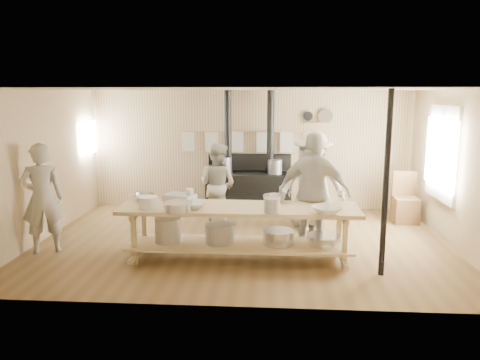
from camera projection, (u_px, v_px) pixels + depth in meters
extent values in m
plane|color=brown|center=(243.00, 242.00, 8.10)|extent=(7.00, 7.00, 0.00)
plane|color=tan|center=(250.00, 150.00, 10.31)|extent=(7.00, 0.00, 7.00)
plane|color=tan|center=(229.00, 202.00, 5.41)|extent=(7.00, 0.00, 7.00)
plane|color=tan|center=(41.00, 166.00, 8.10)|extent=(0.00, 5.00, 5.00)
plane|color=tan|center=(457.00, 170.00, 7.62)|extent=(0.00, 5.00, 5.00)
plane|color=tan|center=(243.00, 89.00, 7.62)|extent=(7.00, 7.00, 0.00)
cube|color=beige|center=(443.00, 153.00, 8.18)|extent=(0.06, 1.35, 1.65)
plane|color=white|center=(440.00, 153.00, 8.18)|extent=(0.00, 1.50, 1.50)
cube|color=beige|center=(440.00, 153.00, 8.18)|extent=(0.02, 0.03, 1.50)
plane|color=white|center=(88.00, 138.00, 10.00)|extent=(0.00, 0.90, 0.90)
cube|color=black|center=(249.00, 193.00, 10.08)|extent=(1.80, 0.70, 0.85)
cube|color=black|center=(249.00, 209.00, 10.15)|extent=(1.90, 0.75, 0.10)
cube|color=black|center=(250.00, 162.00, 10.26)|extent=(1.80, 0.12, 0.35)
cylinder|color=black|center=(228.00, 132.00, 9.92)|extent=(0.15, 0.15, 1.75)
cylinder|color=black|center=(270.00, 132.00, 9.86)|extent=(0.15, 0.15, 1.75)
cylinder|color=#B2B2B7|center=(223.00, 165.00, 10.01)|extent=(0.36, 0.36, 0.34)
cylinder|color=gray|center=(275.00, 167.00, 9.89)|extent=(0.30, 0.30, 0.30)
cylinder|color=tan|center=(250.00, 131.00, 10.14)|extent=(3.00, 0.04, 0.04)
cube|color=beige|center=(188.00, 141.00, 10.27)|extent=(0.28, 0.01, 0.46)
cube|color=beige|center=(213.00, 141.00, 10.23)|extent=(0.28, 0.01, 0.46)
cube|color=beige|center=(237.00, 141.00, 10.19)|extent=(0.28, 0.01, 0.46)
cube|color=beige|center=(262.00, 142.00, 10.16)|extent=(0.28, 0.01, 0.46)
cube|color=beige|center=(287.00, 142.00, 10.12)|extent=(0.28, 0.01, 0.46)
cube|color=beige|center=(312.00, 142.00, 10.09)|extent=(0.28, 0.01, 0.46)
cube|color=tan|center=(315.00, 123.00, 10.03)|extent=(0.50, 0.14, 0.03)
cylinder|color=black|center=(308.00, 116.00, 10.03)|extent=(0.20, 0.04, 0.20)
cylinder|color=silver|center=(325.00, 116.00, 10.01)|extent=(0.32, 0.03, 0.32)
cube|color=tan|center=(239.00, 208.00, 7.06)|extent=(3.60, 0.90, 0.06)
cube|color=tan|center=(239.00, 244.00, 7.17)|extent=(3.40, 0.80, 0.04)
cube|color=tan|center=(239.00, 248.00, 7.18)|extent=(3.30, 0.06, 0.06)
cube|color=tan|center=(134.00, 237.00, 6.95)|extent=(0.07, 0.07, 0.85)
cube|color=tan|center=(145.00, 226.00, 7.54)|extent=(0.07, 0.07, 0.85)
cube|color=tan|center=(345.00, 242.00, 6.74)|extent=(0.07, 0.07, 0.85)
cube|color=tan|center=(339.00, 230.00, 7.33)|extent=(0.07, 0.07, 0.85)
cylinder|color=#B2B2B7|center=(168.00, 230.00, 7.20)|extent=(0.40, 0.40, 0.38)
cylinder|color=gray|center=(220.00, 233.00, 7.16)|extent=(0.44, 0.44, 0.30)
cylinder|color=silver|center=(278.00, 237.00, 7.10)|extent=(0.48, 0.48, 0.22)
cylinder|color=silver|center=(325.00, 241.00, 7.06)|extent=(0.52, 0.52, 0.14)
cylinder|color=black|center=(386.00, 185.00, 6.40)|extent=(0.08, 0.08, 2.60)
imported|color=#B8B4A3|center=(42.00, 198.00, 7.43)|extent=(0.76, 0.64, 1.78)
imported|color=#B8B4A3|center=(217.00, 185.00, 8.97)|extent=(0.97, 0.89, 1.60)
imported|color=#B8B4A3|center=(308.00, 183.00, 8.91)|extent=(0.95, 0.76, 1.69)
imported|color=#B8B4A3|center=(314.00, 193.00, 7.47)|extent=(1.20, 0.64, 1.94)
imported|color=#B8B4A3|center=(313.00, 182.00, 8.56)|extent=(1.31, 0.89, 1.86)
cube|color=brown|center=(406.00, 210.00, 9.27)|extent=(0.48, 0.48, 0.50)
cube|color=brown|center=(405.00, 185.00, 9.39)|extent=(0.47, 0.06, 0.56)
imported|color=white|center=(191.00, 205.00, 6.92)|extent=(0.52, 0.52, 0.10)
imported|color=silver|center=(144.00, 197.00, 7.48)|extent=(0.46, 0.46, 0.10)
imported|color=white|center=(327.00, 210.00, 6.64)|extent=(0.57, 0.57, 0.10)
imported|color=silver|center=(274.00, 199.00, 7.34)|extent=(0.49, 0.49, 0.11)
cube|color=#B2B2B7|center=(180.00, 197.00, 7.44)|extent=(0.55, 0.46, 0.10)
cylinder|color=silver|center=(178.00, 207.00, 6.78)|extent=(0.49, 0.49, 0.13)
cylinder|color=gray|center=(272.00, 205.00, 6.68)|extent=(0.23, 0.23, 0.21)
cylinder|color=white|center=(148.00, 203.00, 6.92)|extent=(0.38, 0.38, 0.18)
cylinder|color=white|center=(190.00, 195.00, 7.42)|extent=(0.16, 0.16, 0.20)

